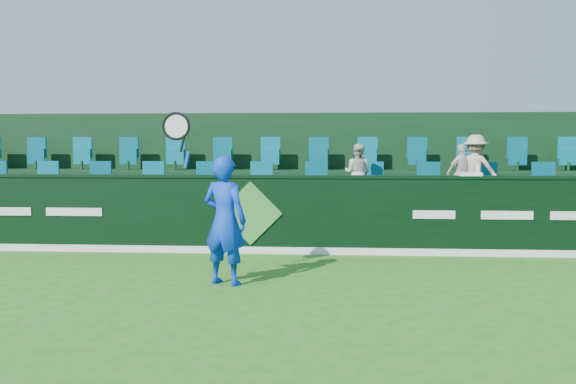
# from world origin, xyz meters

# --- Properties ---
(ground) EXTENTS (60.00, 60.00, 0.00)m
(ground) POSITION_xyz_m (0.00, 0.00, 0.00)
(ground) COLOR #296C19
(ground) RESTS_ON ground
(sponsor_hoarding) EXTENTS (16.00, 0.25, 1.35)m
(sponsor_hoarding) POSITION_xyz_m (0.00, 4.00, 0.67)
(sponsor_hoarding) COLOR black
(sponsor_hoarding) RESTS_ON ground
(stand_tier_front) EXTENTS (16.00, 2.00, 0.80)m
(stand_tier_front) POSITION_xyz_m (0.00, 5.10, 0.40)
(stand_tier_front) COLOR black
(stand_tier_front) RESTS_ON ground
(stand_tier_back) EXTENTS (16.00, 1.80, 1.30)m
(stand_tier_back) POSITION_xyz_m (0.00, 7.00, 0.65)
(stand_tier_back) COLOR black
(stand_tier_back) RESTS_ON ground
(stand_rear) EXTENTS (16.00, 4.10, 2.60)m
(stand_rear) POSITION_xyz_m (0.00, 7.44, 1.22)
(stand_rear) COLOR black
(stand_rear) RESTS_ON ground
(seat_row_front) EXTENTS (13.50, 0.50, 0.60)m
(seat_row_front) POSITION_xyz_m (0.00, 5.50, 1.10)
(seat_row_front) COLOR #05637B
(seat_row_front) RESTS_ON stand_tier_front
(seat_row_back) EXTENTS (13.50, 0.50, 0.60)m
(seat_row_back) POSITION_xyz_m (0.00, 7.30, 1.60)
(seat_row_back) COLOR #05637B
(seat_row_back) RESTS_ON stand_tier_back
(tennis_player) EXTENTS (1.21, 0.61, 2.34)m
(tennis_player) POSITION_xyz_m (-0.04, 1.49, 0.88)
(tennis_player) COLOR #0C36CC
(tennis_player) RESTS_ON ground
(spectator_left) EXTENTS (0.64, 0.58, 1.09)m
(spectator_left) POSITION_xyz_m (1.87, 5.12, 1.34)
(spectator_left) COLOR beige
(spectator_left) RESTS_ON stand_tier_front
(spectator_middle) EXTENTS (0.69, 0.49, 1.08)m
(spectator_middle) POSITION_xyz_m (3.79, 5.12, 1.34)
(spectator_middle) COLOR silver
(spectator_middle) RESTS_ON stand_tier_front
(spectator_right) EXTENTS (0.92, 0.72, 1.25)m
(spectator_right) POSITION_xyz_m (4.03, 5.12, 1.43)
(spectator_right) COLOR tan
(spectator_right) RESTS_ON stand_tier_front
(towel) EXTENTS (0.37, 0.24, 0.06)m
(towel) POSITION_xyz_m (3.70, 4.00, 1.38)
(towel) COLOR white
(towel) RESTS_ON sponsor_hoarding
(drinks_bottle) EXTENTS (0.07, 0.07, 0.22)m
(drinks_bottle) POSITION_xyz_m (3.84, 4.00, 1.46)
(drinks_bottle) COLOR silver
(drinks_bottle) RESTS_ON sponsor_hoarding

